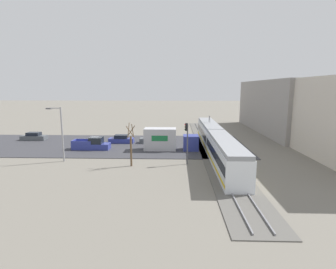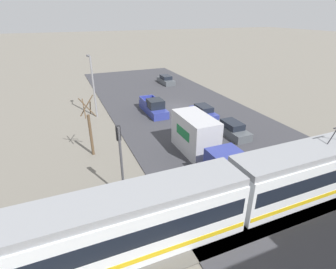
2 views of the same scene
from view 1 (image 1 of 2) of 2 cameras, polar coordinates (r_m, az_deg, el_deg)
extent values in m
plane|color=slate|center=(46.55, -15.97, -2.18)|extent=(320.00, 320.00, 0.00)
cube|color=#38383D|center=(46.54, -15.97, -2.14)|extent=(17.52, 51.30, 0.08)
cube|color=#5B5954|center=(44.68, 9.27, -2.37)|extent=(55.99, 4.40, 0.08)
cube|color=gray|center=(44.57, 8.35, -2.24)|extent=(54.87, 0.10, 0.14)
cube|color=gray|center=(44.76, 10.18, -2.24)|extent=(54.87, 0.10, 0.14)
cube|color=white|center=(46.92, 8.92, 0.21)|extent=(15.35, 2.69, 3.11)
cube|color=black|center=(46.86, 8.93, 0.66)|extent=(14.89, 2.72, 1.04)
cube|color=gold|center=(47.09, 8.89, -0.94)|extent=(15.20, 2.73, 0.30)
cube|color=gray|center=(46.65, 8.98, 2.36)|extent=(15.35, 2.47, 0.44)
cube|color=white|center=(31.74, 12.33, -4.64)|extent=(15.35, 2.69, 3.11)
cube|color=black|center=(31.65, 12.35, -4.00)|extent=(14.89, 2.72, 1.04)
cube|color=gold|center=(31.99, 12.26, -6.31)|extent=(15.20, 2.73, 0.30)
cube|color=gray|center=(31.34, 12.45, -1.50)|extent=(15.35, 2.47, 0.44)
cylinder|color=#2D2D33|center=(47.00, 8.94, 3.37)|extent=(0.66, 0.07, 1.15)
cylinder|color=#2D2D33|center=(46.12, 9.07, 3.24)|extent=(0.66, 0.07, 1.15)
cube|color=#2D2D33|center=(46.50, 9.02, 3.97)|extent=(1.10, 0.08, 0.06)
cube|color=navy|center=(40.73, 4.97, -1.78)|extent=(2.42, 2.30, 2.30)
cube|color=#B2B2B7|center=(40.64, -1.72, -1.00)|extent=(2.42, 4.89, 3.38)
cube|color=#196B38|center=(39.38, -1.84, -0.86)|extent=(0.02, 2.45, 0.84)
cube|color=navy|center=(42.94, -16.34, -2.47)|extent=(1.93, 5.78, 0.93)
cube|color=black|center=(42.50, -15.37, -1.22)|extent=(1.78, 1.97, 1.00)
cube|color=navy|center=(42.37, -18.32, -1.73)|extent=(0.12, 2.89, 0.54)
cube|color=navy|center=(44.01, -17.54, -1.26)|extent=(0.12, 2.89, 0.54)
cube|color=navy|center=(43.74, -19.85, -1.46)|extent=(1.78, 0.23, 0.54)
cube|color=red|center=(43.18, -20.29, -2.25)|extent=(0.14, 0.04, 0.18)
cube|color=navy|center=(46.77, -10.11, -1.28)|extent=(1.72, 4.33, 0.81)
cube|color=black|center=(46.64, -10.14, -0.43)|extent=(1.48, 2.25, 0.60)
cube|color=#4C5156|center=(46.06, -3.31, -1.31)|extent=(1.74, 4.53, 0.83)
cube|color=black|center=(45.92, -3.32, -0.43)|extent=(1.50, 2.36, 0.61)
cube|color=#4C5156|center=(54.60, -27.14, -0.62)|extent=(1.76, 4.47, 0.82)
cube|color=black|center=(54.48, -27.20, 0.11)|extent=(1.51, 2.33, 0.60)
cylinder|color=#47474C|center=(33.08, 4.24, -2.06)|extent=(0.16, 0.16, 5.26)
cube|color=black|center=(32.69, 3.97, 1.64)|extent=(0.28, 0.22, 0.95)
sphere|color=red|center=(32.64, 3.77, 2.20)|extent=(0.18, 0.18, 0.18)
sphere|color=#3C2C06|center=(32.68, 3.76, 1.64)|extent=(0.18, 0.18, 0.18)
sphere|color=black|center=(32.73, 3.76, 1.09)|extent=(0.18, 0.18, 0.18)
cylinder|color=brown|center=(32.67, -8.04, -3.63)|extent=(0.24, 0.24, 3.76)
cylinder|color=brown|center=(31.94, -8.22, 0.58)|extent=(0.09, 1.05, 1.44)
cylinder|color=brown|center=(32.12, -7.71, 0.88)|extent=(1.26, 0.09, 1.75)
cylinder|color=brown|center=(32.42, -8.07, 0.72)|extent=(0.09, 1.05, 1.44)
cylinder|color=brown|center=(32.20, -8.59, 0.89)|extent=(1.26, 0.09, 1.75)
cylinder|color=gray|center=(36.75, -22.01, -0.05)|extent=(0.20, 0.20, 7.16)
cylinder|color=gray|center=(36.68, -23.52, 5.29)|extent=(0.12, 1.60, 0.12)
cube|color=#515156|center=(37.01, -24.56, 5.16)|extent=(0.36, 0.60, 0.18)
cube|color=gray|center=(63.38, 23.93, 5.62)|extent=(32.08, 11.62, 11.20)
camera|label=2|loc=(33.51, 30.85, 12.05)|focal=28.00mm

